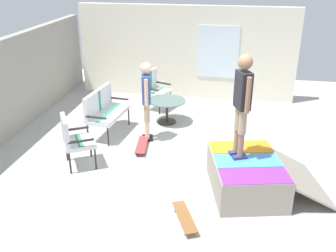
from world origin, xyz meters
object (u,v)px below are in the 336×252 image
skate_ramp (248,175)px  skateboard_by_bench (142,145)px  patio_chair_near_house (153,86)px  skateboard_spare (185,217)px  patio_bench (104,108)px  patio_chair_by_wall (73,137)px  person_watching (146,96)px  person_skater (242,99)px  patio_table (167,107)px

skate_ramp → skateboard_by_bench: bearing=61.2°
patio_chair_near_house → skateboard_spare: bearing=-162.0°
patio_bench → patio_chair_by_wall: same height
patio_chair_by_wall → skateboard_spare: bearing=-119.7°
person_watching → skateboard_by_bench: 1.04m
skate_ramp → person_skater: size_ratio=1.25×
patio_table → skateboard_spare: (-3.72, -0.97, -0.32)m
patio_bench → skateboard_by_bench: (-0.61, -1.01, -0.53)m
patio_table → skateboard_by_bench: bearing=170.0°
patio_table → patio_bench: bearing=124.2°
patio_chair_by_wall → patio_chair_near_house: bearing=-14.3°
patio_bench → person_skater: 3.57m
person_watching → person_skater: 2.58m
patio_chair_near_house → skateboard_by_bench: (-2.33, -0.26, -0.53)m
patio_table → person_skater: bearing=-146.4°
patio_table → person_watching: bearing=165.7°
skateboard_spare → patio_bench: bearing=38.1°
skateboard_spare → patio_chair_by_wall: bearing=60.3°
skate_ramp → patio_chair_near_house: size_ratio=2.14×
patio_table → person_skater: 3.30m
skate_ramp → patio_chair_by_wall: size_ratio=2.14×
patio_chair_near_house → person_skater: size_ratio=0.58×
patio_table → skateboard_by_bench: patio_table is taller
patio_chair_by_wall → skateboard_spare: patio_chair_by_wall is taller
patio_chair_near_house → skateboard_by_bench: bearing=-173.8°
patio_chair_by_wall → patio_table: size_ratio=1.13×
patio_chair_by_wall → person_watching: (1.40, -1.09, 0.40)m
patio_bench → skateboard_by_bench: patio_bench is taller
patio_chair_near_house → patio_chair_by_wall: bearing=165.7°
patio_bench → person_skater: (-1.69, -2.98, 1.00)m
patio_bench → person_skater: bearing=-119.7°
patio_table → skateboard_by_bench: (-1.48, 0.26, -0.32)m
skate_ramp → skateboard_spare: 1.42m
skate_ramp → patio_table: bearing=35.5°
skateboard_by_bench → skateboard_spare: same height
skate_ramp → person_watching: (1.67, 2.15, 0.72)m
person_skater → skateboard_spare: (-1.16, 0.74, -1.53)m
person_skater → skateboard_by_bench: size_ratio=2.14×
patio_bench → person_watching: size_ratio=0.75×
skate_ramp → patio_chair_near_house: patio_chair_near_house is taller
person_watching → person_skater: person_skater is taller
person_watching → skate_ramp: bearing=-127.7°
patio_chair_by_wall → patio_table: bearing=-29.3°
patio_bench → person_watching: bearing=-97.3°
patio_table → person_skater: size_ratio=0.52×
patio_bench → skateboard_spare: patio_bench is taller
patio_chair_near_house → skateboard_spare: patio_chair_near_house is taller
patio_chair_by_wall → skateboard_by_bench: patio_chair_by_wall is taller
patio_chair_near_house → person_skater: bearing=-147.0°
skateboard_by_bench → patio_table: bearing=-10.0°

